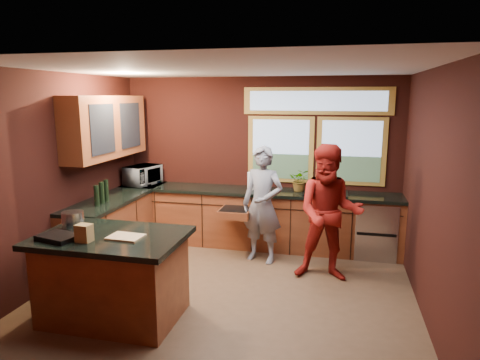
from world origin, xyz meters
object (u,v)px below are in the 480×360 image
(person_red, at_px, (329,213))
(stock_pot, at_px, (73,220))
(cutting_board, at_px, (126,237))
(island, at_px, (113,276))
(person_grey, at_px, (263,205))

(person_red, relative_size, stock_pot, 7.49)
(cutting_board, bearing_deg, stock_pot, 165.07)
(island, relative_size, cutting_board, 4.43)
(person_grey, bearing_deg, cutting_board, -102.82)
(stock_pot, bearing_deg, person_red, 27.08)
(person_grey, height_order, person_red, person_red)
(island, distance_m, cutting_board, 0.52)
(stock_pot, bearing_deg, cutting_board, -14.93)
(island, distance_m, person_red, 2.76)
(island, xyz_separation_m, stock_pot, (-0.55, 0.15, 0.56))
(cutting_board, distance_m, stock_pot, 0.78)
(person_red, bearing_deg, person_grey, 155.13)
(person_red, xyz_separation_m, stock_pot, (-2.78, -1.42, 0.14))
(cutting_board, relative_size, stock_pot, 1.46)
(island, height_order, cutting_board, cutting_board)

